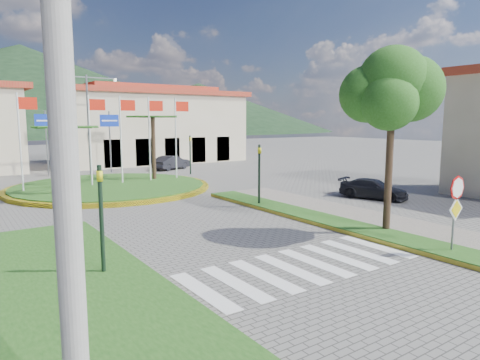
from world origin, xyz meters
TOP-DOWN VIEW (x-y plane):
  - ground at (0.00, 0.00)m, footprint 160.00×160.00m
  - sidewalk_right at (6.00, 2.00)m, footprint 4.00×28.00m
  - verge_right at (4.80, 2.00)m, footprint 1.60×28.00m
  - median_left at (-6.50, 6.00)m, footprint 5.00×14.00m
  - crosswalk at (0.00, 4.00)m, footprint 8.00×3.00m
  - roundabout_island at (0.00, 22.00)m, footprint 12.70×12.70m
  - stop_sign at (4.90, 1.96)m, footprint 0.80×0.11m
  - deciduous_tree at (5.50, 5.00)m, footprint 3.60×3.60m
  - utility_pole at (-7.50, 0.00)m, footprint 0.32×0.32m
  - traffic_light_left at (-5.20, 6.50)m, footprint 0.15×0.18m
  - traffic_light_right at (4.50, 12.00)m, footprint 0.15×0.18m
  - traffic_light_far at (8.00, 26.00)m, footprint 0.18×0.15m
  - direction_sign_west at (-2.00, 30.97)m, footprint 1.60×0.14m
  - direction_sign_east at (3.00, 30.97)m, footprint 1.60×0.14m
  - street_lamp_centre at (1.00, 30.00)m, footprint 4.80×0.16m
  - building_right at (10.00, 38.00)m, footprint 19.08×9.54m
  - hill_far_mid at (15.00, 160.00)m, footprint 180.00×180.00m
  - hill_far_east at (70.00, 135.00)m, footprint 120.00×120.00m
  - car_dark_b at (8.21, 30.00)m, footprint 4.05×2.78m
  - car_side_right at (11.25, 10.14)m, footprint 2.73×4.12m

SIDE VIEW (x-z plane):
  - ground at x=0.00m, z-range 0.00..0.00m
  - crosswalk at x=0.00m, z-range 0.00..0.01m
  - sidewalk_right at x=6.00m, z-range 0.00..0.15m
  - verge_right at x=4.80m, z-range 0.00..0.18m
  - median_left at x=-6.50m, z-range 0.00..0.18m
  - roundabout_island at x=0.00m, z-range -2.83..3.17m
  - car_side_right at x=11.25m, z-range 0.00..1.11m
  - car_dark_b at x=8.21m, z-range 0.00..1.26m
  - stop_sign at x=4.90m, z-range 0.47..3.12m
  - traffic_light_left at x=-5.20m, z-range 0.34..3.54m
  - traffic_light_right at x=4.50m, z-range 0.34..3.54m
  - traffic_light_far at x=8.00m, z-range 0.34..3.54m
  - direction_sign_west at x=-2.00m, z-range 0.93..6.13m
  - direction_sign_east at x=3.00m, z-range 0.93..6.13m
  - building_right at x=10.00m, z-range -0.12..7.93m
  - street_lamp_centre at x=1.00m, z-range 0.50..8.50m
  - utility_pole at x=-7.50m, z-range 0.00..9.00m
  - deciduous_tree at x=5.50m, z-range 1.78..8.58m
  - hill_far_east at x=70.00m, z-range 0.00..18.00m
  - hill_far_mid at x=15.00m, z-range 0.00..30.00m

